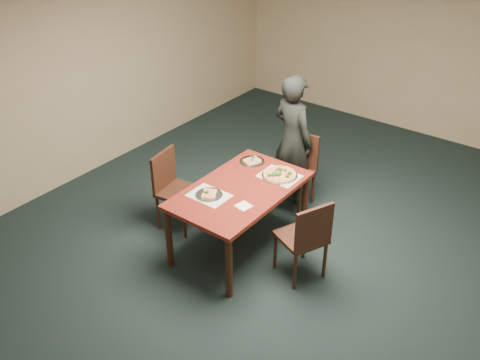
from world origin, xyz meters
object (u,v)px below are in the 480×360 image
Objects in this scene: pizza_pan at (279,174)px; slice_plate_near at (209,194)px; chair_far at (297,166)px; chair_right at (306,236)px; diner at (293,139)px; slice_plate_far at (252,161)px; chair_left at (173,185)px; dining_table at (240,196)px.

pizza_pan reaches higher than slice_plate_near.
pizza_pan is 1.38× the size of slice_plate_near.
pizza_pan is (0.17, -0.66, 0.26)m from chair_far.
chair_far is 1.00× the size of chair_right.
diner is 5.75× the size of slice_plate_far.
slice_plate_far is (-0.06, 0.83, -0.00)m from slice_plate_near.
slice_plate_far is (-0.25, -0.58, 0.25)m from chair_far.
chair_left is 0.57× the size of diner.
slice_plate_far is at bearing 169.02° from pizza_pan.
dining_table is 3.88× the size of pizza_pan.
dining_table is 1.12m from chair_far.
diner is at bearing 146.19° from chair_far.
chair_left is at bearing 74.09° from diner.
slice_plate_far is at bearing 94.16° from diner.
chair_far is 1.00× the size of chair_left.
slice_plate_near is (-0.19, -1.41, 0.25)m from chair_far.
chair_far is at bearing 82.54° from slice_plate_near.
dining_table is at bearing 109.85° from diner.
diner is (-0.93, 1.20, 0.29)m from chair_right.
chair_left is 1.69m from chair_right.
chair_right reaches higher than dining_table.
dining_table is 1.65× the size of chair_right.
pizza_pan is at bearing -102.67° from chair_right.
slice_plate_far is at bearing 113.44° from dining_table.
diner is (-0.11, 1.19, 0.15)m from dining_table.
chair_right reaches higher than slice_plate_far.
pizza_pan is 1.38× the size of slice_plate_far.
slice_plate_far is at bearing 94.33° from slice_plate_near.
chair_right is 0.57× the size of diner.
chair_far is 3.25× the size of slice_plate_near.
chair_far is 1.38m from chair_right.
chair_right is at bearing -27.46° from slice_plate_far.
diner reaches higher than pizza_pan.
chair_left is at bearing -152.39° from pizza_pan.
chair_left reaches higher than slice_plate_far.
chair_far is 0.68m from slice_plate_far.
dining_table is 0.93× the size of diner.
pizza_pan is (0.19, 0.45, 0.12)m from dining_table.
dining_table is 0.59m from slice_plate_far.
chair_right is at bearing -58.61° from chair_far.
dining_table is 1.65× the size of chair_far.
chair_far is 2.35× the size of pizza_pan.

